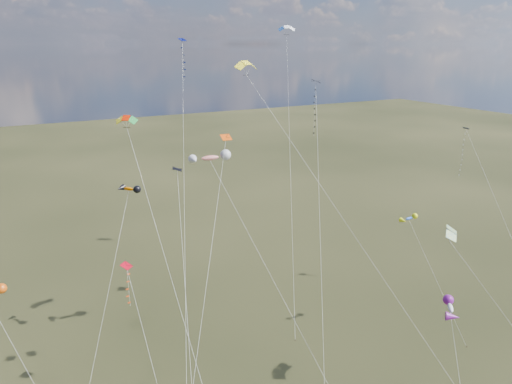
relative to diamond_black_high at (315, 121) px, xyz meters
name	(u,v)px	position (x,y,z in m)	size (l,w,h in m)	color
diamond_black_high	(315,121)	(0.00, 0.00, 0.00)	(11.73, 20.32, 29.60)	black
diamond_navy_tall	(183,83)	(-13.43, 7.69, 4.33)	(10.10, 24.68, 34.25)	#090E54
diamond_black_mid	(183,254)	(-20.06, -9.52, -8.77)	(4.96, 15.63, 22.78)	black
diamond_red_low	(130,291)	(-23.99, -4.84, -13.81)	(1.64, 9.12, 13.90)	#A90415
diamond_navy_right	(466,160)	(21.23, -4.96, -6.15)	(3.16, 19.20, 23.12)	#121B51
diamond_orange_center	(213,234)	(-17.81, -11.12, -6.74)	(11.92, 15.41, 25.72)	#E54B0A
parafoil_yellow	(247,64)	(-8.42, 1.00, 6.53)	(14.38, 23.59, 32.32)	yellow
parafoil_blue_white	(287,29)	(6.09, 16.95, 10.78)	(13.22, 24.00, 36.60)	#2156B0
parafoil_striped	(452,230)	(2.90, -18.36, -7.71)	(10.12, 11.95, 17.99)	#FDF919
parafoil_tricolor	(127,121)	(-21.95, -0.25, 1.64)	(2.51, 23.29, 27.37)	yellow
novelty_orange_black	(128,190)	(-21.36, 4.87, -6.80)	(9.63, 12.71, 18.72)	#E16500
novelty_white_purple	(451,309)	(-3.08, -23.84, -11.18)	(4.04, 8.55, 14.26)	white
novelty_redwhite_stripe	(210,158)	(-13.01, 1.07, -3.33)	(8.40, 16.21, 22.38)	red
novelty_blue_yellow	(410,219)	(7.62, -8.89, -10.79)	(4.98, 7.73, 14.66)	blue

